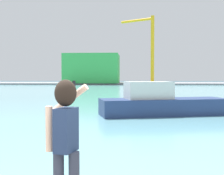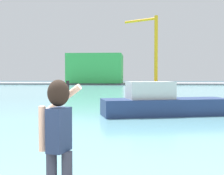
{
  "view_description": "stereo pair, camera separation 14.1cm",
  "coord_description": "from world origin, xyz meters",
  "px_view_note": "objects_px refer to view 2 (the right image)",
  "views": [
    {
      "loc": [
        0.89,
        -3.19,
        2.46
      ],
      "look_at": [
        0.17,
        7.78,
        2.06
      ],
      "focal_mm": 49.47,
      "sensor_mm": 36.0,
      "label": 1
    },
    {
      "loc": [
        1.03,
        -3.18,
        2.46
      ],
      "look_at": [
        0.17,
        7.78,
        2.06
      ],
      "focal_mm": 49.47,
      "sensor_mm": 36.0,
      "label": 2
    }
  ],
  "objects_px": {
    "person_photographer": "(58,132)",
    "port_crane": "(153,43)",
    "boat_moored": "(162,103)",
    "warehouse_left": "(96,69)"
  },
  "relations": [
    {
      "from": "person_photographer",
      "to": "warehouse_left",
      "type": "distance_m",
      "value": 88.39
    },
    {
      "from": "person_photographer",
      "to": "port_crane",
      "type": "height_order",
      "value": "port_crane"
    },
    {
      "from": "person_photographer",
      "to": "port_crane",
      "type": "relative_size",
      "value": 0.09
    },
    {
      "from": "boat_moored",
      "to": "warehouse_left",
      "type": "height_order",
      "value": "warehouse_left"
    },
    {
      "from": "boat_moored",
      "to": "port_crane",
      "type": "height_order",
      "value": "port_crane"
    },
    {
      "from": "boat_moored",
      "to": "warehouse_left",
      "type": "bearing_deg",
      "value": 85.65
    },
    {
      "from": "person_photographer",
      "to": "port_crane",
      "type": "bearing_deg",
      "value": 11.13
    },
    {
      "from": "port_crane",
      "to": "boat_moored",
      "type": "bearing_deg",
      "value": -92.47
    },
    {
      "from": "person_photographer",
      "to": "boat_moored",
      "type": "distance_m",
      "value": 15.85
    },
    {
      "from": "boat_moored",
      "to": "warehouse_left",
      "type": "xyz_separation_m",
      "value": [
        -13.61,
        72.05,
        3.95
      ]
    }
  ]
}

